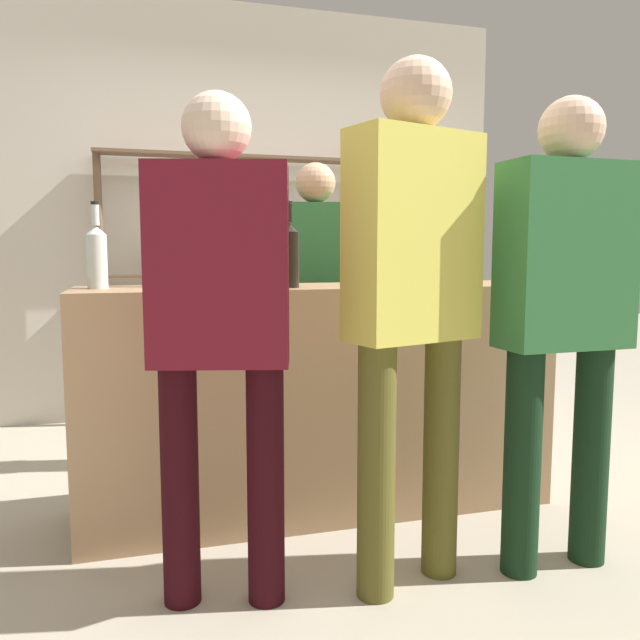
# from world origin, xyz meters

# --- Properties ---
(ground_plane) EXTENTS (16.00, 16.00, 0.00)m
(ground_plane) POSITION_xyz_m (0.00, 0.00, 0.00)
(ground_plane) COLOR #B2A893
(bar_counter) EXTENTS (2.02, 0.50, 0.99)m
(bar_counter) POSITION_xyz_m (0.00, 0.00, 0.49)
(bar_counter) COLOR #997551
(bar_counter) RESTS_ON ground_plane
(back_wall) EXTENTS (3.62, 0.12, 2.80)m
(back_wall) POSITION_xyz_m (0.00, 1.85, 1.40)
(back_wall) COLOR beige
(back_wall) RESTS_ON ground_plane
(back_shelf) EXTENTS (2.03, 0.18, 1.77)m
(back_shelf) POSITION_xyz_m (0.01, 1.67, 1.17)
(back_shelf) COLOR brown
(back_shelf) RESTS_ON ground_plane
(counter_bottle_0) EXTENTS (0.08, 0.08, 0.34)m
(counter_bottle_0) POSITION_xyz_m (-0.90, 0.04, 1.12)
(counter_bottle_0) COLOR silver
(counter_bottle_0) RESTS_ON bar_counter
(counter_bottle_1) EXTENTS (0.08, 0.08, 0.35)m
(counter_bottle_1) POSITION_xyz_m (-0.61, 0.10, 1.13)
(counter_bottle_1) COLOR black
(counter_bottle_1) RESTS_ON bar_counter
(counter_bottle_2) EXTENTS (0.08, 0.08, 0.35)m
(counter_bottle_2) POSITION_xyz_m (-0.29, -0.09, 1.12)
(counter_bottle_2) COLOR #0F1956
(counter_bottle_2) RESTS_ON bar_counter
(counter_bottle_3) EXTENTS (0.09, 0.09, 0.36)m
(counter_bottle_3) POSITION_xyz_m (-0.16, 0.04, 1.13)
(counter_bottle_3) COLOR brown
(counter_bottle_3) RESTS_ON bar_counter
(counter_bottle_4) EXTENTS (0.09, 0.09, 0.35)m
(counter_bottle_4) POSITION_xyz_m (-0.16, -0.10, 1.13)
(counter_bottle_4) COLOR black
(counter_bottle_4) RESTS_ON bar_counter
(customer_right) EXTENTS (0.46, 0.22, 1.65)m
(customer_right) POSITION_xyz_m (0.67, -0.73, 0.96)
(customer_right) COLOR black
(customer_right) RESTS_ON ground_plane
(customer_left) EXTENTS (0.46, 0.29, 1.61)m
(customer_left) POSITION_xyz_m (-0.50, -0.64, 0.95)
(customer_left) COLOR black
(customer_left) RESTS_ON ground_plane
(customer_center) EXTENTS (0.48, 0.31, 1.74)m
(customer_center) POSITION_xyz_m (0.12, -0.70, 1.03)
(customer_center) COLOR brown
(customer_center) RESTS_ON ground_plane
(server_behind_counter) EXTENTS (0.44, 0.27, 1.59)m
(server_behind_counter) POSITION_xyz_m (0.16, 0.63, 0.94)
(server_behind_counter) COLOR black
(server_behind_counter) RESTS_ON ground_plane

